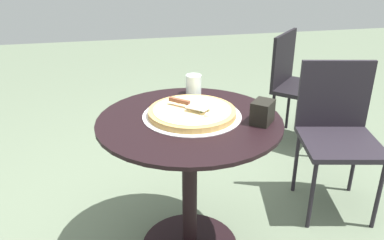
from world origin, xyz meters
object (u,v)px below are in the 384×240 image
object	(u,v)px
pizza_server	(188,104)
patio_chair_far	(337,127)
napkin_dispenser	(262,112)
patio_chair_near	(297,80)
pizza_on_tray	(192,113)
drinking_cup	(194,85)
patio_table	(190,162)

from	to	relation	value
pizza_server	patio_chair_far	distance (m)	0.98
pizza_server	patio_chair_far	bearing A→B (deg)	11.99
napkin_dispenser	patio_chair_near	xyz separation A→B (m)	(0.75, 1.17, -0.29)
pizza_on_tray	pizza_server	bearing A→B (deg)	136.32
pizza_on_tray	drinking_cup	size ratio (longest dim) A/B	4.37
pizza_on_tray	pizza_server	xyz separation A→B (m)	(-0.01, 0.01, 0.04)
patio_table	napkin_dispenser	bearing A→B (deg)	-18.45
pizza_on_tray	pizza_server	size ratio (longest dim) A/B	2.45
pizza_server	patio_chair_near	size ratio (longest dim) A/B	0.22
pizza_server	patio_chair_far	world-z (taller)	patio_chair_far
drinking_cup	patio_chair_far	size ratio (longest dim) A/B	0.12
pizza_server	patio_chair_near	xyz separation A→B (m)	(1.05, 1.02, -0.29)
pizza_server	patio_chair_near	world-z (taller)	patio_chair_near
drinking_cup	patio_chair_near	bearing A→B (deg)	37.77
patio_table	napkin_dispenser	xyz separation A→B (m)	(0.31, -0.10, 0.28)
patio_table	patio_chair_far	distance (m)	0.95
patio_chair_near	patio_chair_far	bearing A→B (deg)	-99.49
patio_table	napkin_dispenser	distance (m)	0.43
drinking_cup	patio_chair_near	size ratio (longest dim) A/B	0.12
patio_table	drinking_cup	size ratio (longest dim) A/B	8.08
patio_table	pizza_server	size ratio (longest dim) A/B	4.54
pizza_on_tray	patio_chair_far	distance (m)	0.96
patio_table	patio_chair_far	xyz separation A→B (m)	(0.92, 0.24, -0.01)
pizza_server	napkin_dispenser	size ratio (longest dim) A/B	1.77
napkin_dispenser	patio_chair_far	bearing A→B (deg)	-19.74
pizza_server	napkin_dispenser	world-z (taller)	napkin_dispenser
pizza_on_tray	drinking_cup	world-z (taller)	drinking_cup
patio_chair_near	patio_chair_far	xyz separation A→B (m)	(-0.14, -0.83, -0.00)
patio_chair_near	patio_chair_far	world-z (taller)	patio_chair_far
pizza_on_tray	drinking_cup	xyz separation A→B (m)	(0.07, 0.28, 0.04)
patio_table	drinking_cup	world-z (taller)	drinking_cup
drinking_cup	napkin_dispenser	distance (m)	0.47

